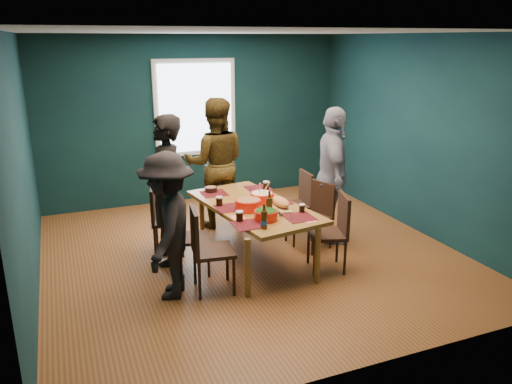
{
  "coord_description": "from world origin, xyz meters",
  "views": [
    {
      "loc": [
        -2.13,
        -5.46,
        2.64
      ],
      "look_at": [
        -0.01,
        -0.19,
        0.88
      ],
      "focal_mm": 35.0,
      "sensor_mm": 36.0,
      "label": 1
    }
  ],
  "objects_px": {
    "chair_left_far": "(161,215)",
    "person_far_left": "(166,191)",
    "dining_table": "(254,210)",
    "cutting_board": "(281,203)",
    "person_back": "(215,163)",
    "chair_right_near": "(335,227)",
    "bowl_dumpling": "(262,197)",
    "chair_left_near": "(205,244)",
    "chair_right_mid": "(318,210)",
    "bowl_herbs": "(266,215)",
    "bowl_salad": "(248,204)",
    "chair_right_far": "(299,199)",
    "person_near_left": "(168,226)",
    "person_right": "(332,176)",
    "chair_left_mid": "(186,232)"
  },
  "relations": [
    {
      "from": "chair_left_far",
      "to": "person_far_left",
      "type": "xyz_separation_m",
      "value": [
        0.02,
        -0.27,
        0.39
      ]
    },
    {
      "from": "dining_table",
      "to": "cutting_board",
      "type": "height_order",
      "value": "cutting_board"
    },
    {
      "from": "cutting_board",
      "to": "chair_left_far",
      "type": "bearing_deg",
      "value": 164.13
    },
    {
      "from": "person_back",
      "to": "dining_table",
      "type": "bearing_deg",
      "value": 108.54
    },
    {
      "from": "chair_right_near",
      "to": "person_back",
      "type": "xyz_separation_m",
      "value": [
        -0.84,
        1.93,
        0.39
      ]
    },
    {
      "from": "dining_table",
      "to": "person_far_left",
      "type": "height_order",
      "value": "person_far_left"
    },
    {
      "from": "person_back",
      "to": "bowl_dumpling",
      "type": "xyz_separation_m",
      "value": [
        0.19,
        -1.26,
        -0.15
      ]
    },
    {
      "from": "chair_left_far",
      "to": "chair_left_near",
      "type": "relative_size",
      "value": 0.93
    },
    {
      "from": "chair_right_mid",
      "to": "bowl_herbs",
      "type": "relative_size",
      "value": 3.3
    },
    {
      "from": "chair_right_mid",
      "to": "bowl_herbs",
      "type": "xyz_separation_m",
      "value": [
        -0.98,
        -0.6,
        0.27
      ]
    },
    {
      "from": "bowl_salad",
      "to": "bowl_herbs",
      "type": "height_order",
      "value": "bowl_salad"
    },
    {
      "from": "person_back",
      "to": "bowl_herbs",
      "type": "distance_m",
      "value": 1.87
    },
    {
      "from": "chair_right_far",
      "to": "cutting_board",
      "type": "distance_m",
      "value": 1.0
    },
    {
      "from": "person_near_left",
      "to": "bowl_dumpling",
      "type": "relative_size",
      "value": 5.44
    },
    {
      "from": "person_right",
      "to": "person_far_left",
      "type": "bearing_deg",
      "value": 105.96
    },
    {
      "from": "person_back",
      "to": "bowl_dumpling",
      "type": "distance_m",
      "value": 1.28
    },
    {
      "from": "chair_left_far",
      "to": "dining_table",
      "type": "bearing_deg",
      "value": -16.53
    },
    {
      "from": "bowl_dumpling",
      "to": "chair_right_mid",
      "type": "bearing_deg",
      "value": -0.42
    },
    {
      "from": "chair_right_far",
      "to": "person_far_left",
      "type": "xyz_separation_m",
      "value": [
        -1.87,
        -0.19,
        0.38
      ]
    },
    {
      "from": "chair_right_far",
      "to": "bowl_dumpling",
      "type": "distance_m",
      "value": 0.92
    },
    {
      "from": "chair_left_near",
      "to": "cutting_board",
      "type": "distance_m",
      "value": 1.12
    },
    {
      "from": "chair_right_near",
      "to": "bowl_dumpling",
      "type": "distance_m",
      "value": 0.96
    },
    {
      "from": "chair_left_far",
      "to": "bowl_dumpling",
      "type": "relative_size",
      "value": 3.06
    },
    {
      "from": "chair_left_mid",
      "to": "bowl_salad",
      "type": "relative_size",
      "value": 2.84
    },
    {
      "from": "chair_right_mid",
      "to": "dining_table",
      "type": "bearing_deg",
      "value": 165.59
    },
    {
      "from": "chair_left_near",
      "to": "person_right",
      "type": "height_order",
      "value": "person_right"
    },
    {
      "from": "chair_left_far",
      "to": "chair_right_near",
      "type": "height_order",
      "value": "chair_right_near"
    },
    {
      "from": "person_back",
      "to": "person_near_left",
      "type": "height_order",
      "value": "person_back"
    },
    {
      "from": "chair_left_near",
      "to": "cutting_board",
      "type": "relative_size",
      "value": 1.66
    },
    {
      "from": "person_right",
      "to": "chair_left_near",
      "type": "bearing_deg",
      "value": 131.1
    },
    {
      "from": "bowl_herbs",
      "to": "chair_right_far",
      "type": "bearing_deg",
      "value": 48.19
    },
    {
      "from": "bowl_dumpling",
      "to": "bowl_herbs",
      "type": "xyz_separation_m",
      "value": [
        -0.2,
        -0.6,
        -0.0
      ]
    },
    {
      "from": "person_right",
      "to": "person_back",
      "type": "bearing_deg",
      "value": 67.61
    },
    {
      "from": "chair_left_near",
      "to": "dining_table",
      "type": "bearing_deg",
      "value": 43.48
    },
    {
      "from": "chair_left_near",
      "to": "bowl_salad",
      "type": "xyz_separation_m",
      "value": [
        0.66,
        0.42,
        0.23
      ]
    },
    {
      "from": "chair_right_mid",
      "to": "chair_right_near",
      "type": "height_order",
      "value": "chair_right_near"
    },
    {
      "from": "dining_table",
      "to": "person_near_left",
      "type": "distance_m",
      "value": 1.26
    },
    {
      "from": "chair_right_far",
      "to": "bowl_salad",
      "type": "distance_m",
      "value": 1.25
    },
    {
      "from": "person_near_left",
      "to": "bowl_salad",
      "type": "distance_m",
      "value": 1.08
    },
    {
      "from": "chair_right_far",
      "to": "bowl_salad",
      "type": "height_order",
      "value": "chair_right_far"
    },
    {
      "from": "chair_left_near",
      "to": "bowl_salad",
      "type": "distance_m",
      "value": 0.81
    },
    {
      "from": "cutting_board",
      "to": "person_back",
      "type": "bearing_deg",
      "value": 119.14
    },
    {
      "from": "person_back",
      "to": "bowl_herbs",
      "type": "height_order",
      "value": "person_back"
    },
    {
      "from": "chair_left_mid",
      "to": "chair_right_near",
      "type": "height_order",
      "value": "chair_right_near"
    },
    {
      "from": "chair_left_mid",
      "to": "person_far_left",
      "type": "distance_m",
      "value": 0.56
    },
    {
      "from": "person_right",
      "to": "bowl_salad",
      "type": "xyz_separation_m",
      "value": [
        -1.31,
        -0.32,
        -0.13
      ]
    },
    {
      "from": "person_near_left",
      "to": "bowl_herbs",
      "type": "xyz_separation_m",
      "value": [
        1.08,
        -0.04,
        -0.01
      ]
    },
    {
      "from": "bowl_salad",
      "to": "bowl_dumpling",
      "type": "height_order",
      "value": "bowl_dumpling"
    },
    {
      "from": "chair_right_near",
      "to": "bowl_dumpling",
      "type": "relative_size",
      "value": 3.2
    },
    {
      "from": "person_right",
      "to": "bowl_dumpling",
      "type": "distance_m",
      "value": 1.06
    }
  ]
}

